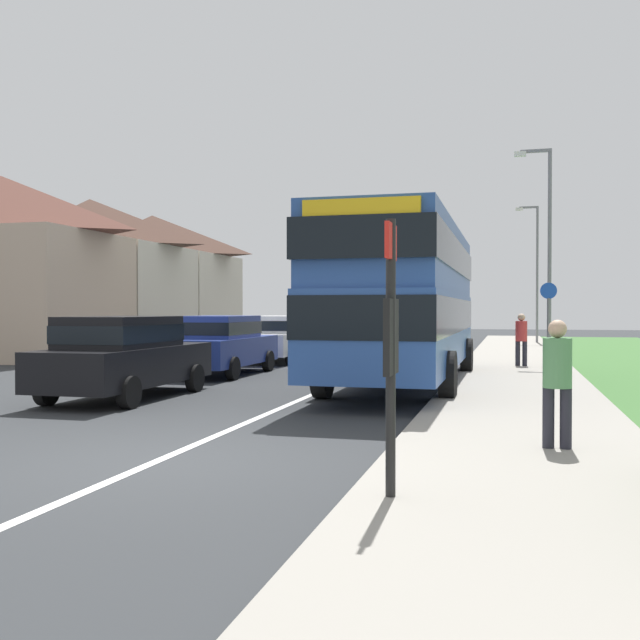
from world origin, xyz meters
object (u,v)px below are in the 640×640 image
(parked_car_black, at_px, (124,353))
(pedestrian_at_stop, at_px, (557,377))
(double_decker_bus, at_px, (405,295))
(parked_car_blue, at_px, (220,342))
(bus_stop_sign, at_px, (391,338))
(street_lamp_mid, at_px, (546,241))
(street_lamp_far, at_px, (535,265))
(parked_car_dark_green, at_px, (317,330))
(pedestrian_walking_away, at_px, (521,337))
(parked_car_white, at_px, (278,336))
(cycle_route_sign, at_px, (548,323))

(parked_car_black, height_order, pedestrian_at_stop, pedestrian_at_stop)
(double_decker_bus, xyz_separation_m, parked_car_blue, (-5.27, 1.45, -1.25))
(double_decker_bus, relative_size, bus_stop_sign, 4.06)
(pedestrian_at_stop, distance_m, street_lamp_mid, 15.00)
(parked_car_blue, distance_m, street_lamp_far, 22.26)
(parked_car_dark_green, bearing_deg, street_lamp_mid, -29.27)
(street_lamp_mid, distance_m, street_lamp_far, 14.81)
(parked_car_black, distance_m, bus_stop_sign, 9.29)
(pedestrian_walking_away, bearing_deg, street_lamp_far, 86.91)
(street_lamp_far, bearing_deg, bus_stop_sign, -93.94)
(parked_car_white, bearing_deg, street_lamp_far, 59.60)
(parked_car_dark_green, bearing_deg, cycle_route_sign, -43.39)
(parked_car_black, distance_m, parked_car_dark_green, 15.70)
(parked_car_dark_green, distance_m, bus_stop_sign, 23.32)
(parked_car_dark_green, bearing_deg, double_decker_bus, -65.70)
(pedestrian_at_stop, relative_size, street_lamp_far, 0.24)
(double_decker_bus, bearing_deg, cycle_route_sign, 45.83)
(parked_car_white, relative_size, parked_car_dark_green, 1.10)
(parked_car_black, bearing_deg, bus_stop_sign, -45.77)
(pedestrian_at_stop, height_order, street_lamp_far, street_lamp_far)
(parked_car_black, relative_size, cycle_route_sign, 1.80)
(parked_car_blue, xyz_separation_m, parked_car_dark_green, (-0.02, 10.27, 0.06))
(parked_car_blue, xyz_separation_m, parked_car_white, (0.01, 5.06, -0.02))
(double_decker_bus, xyz_separation_m, cycle_route_sign, (3.40, 3.50, -0.71))
(parked_car_dark_green, distance_m, street_lamp_mid, 10.49)
(street_lamp_mid, height_order, street_lamp_far, street_lamp_far)
(cycle_route_sign, bearing_deg, parked_car_blue, -166.66)
(parked_car_white, bearing_deg, street_lamp_mid, 1.96)
(double_decker_bus, height_order, cycle_route_sign, double_decker_bus)
(bus_stop_sign, bearing_deg, parked_car_white, 111.20)
(parked_car_blue, relative_size, pedestrian_walking_away, 2.67)
(parked_car_blue, distance_m, parked_car_dark_green, 10.27)
(bus_stop_sign, height_order, street_lamp_mid, street_lamp_mid)
(parked_car_white, xyz_separation_m, street_lamp_far, (8.86, 15.11, 3.20))
(parked_car_white, relative_size, street_lamp_far, 0.62)
(pedestrian_at_stop, distance_m, cycle_route_sign, 11.40)
(parked_car_black, distance_m, pedestrian_at_stop, 8.94)
(double_decker_bus, height_order, street_lamp_far, street_lamp_far)
(pedestrian_at_stop, bearing_deg, parked_car_white, 119.75)
(parked_car_black, distance_m, parked_car_white, 10.49)
(pedestrian_at_stop, bearing_deg, pedestrian_walking_away, 91.05)
(pedestrian_at_stop, distance_m, street_lamp_far, 29.67)
(street_lamp_mid, bearing_deg, parked_car_black, -128.42)
(bus_stop_sign, relative_size, cycle_route_sign, 1.03)
(cycle_route_sign, height_order, street_lamp_far, street_lamp_far)
(parked_car_blue, relative_size, street_lamp_mid, 0.65)
(double_decker_bus, bearing_deg, parked_car_dark_green, 114.30)
(double_decker_bus, distance_m, parked_car_black, 6.57)
(parked_car_blue, bearing_deg, double_decker_bus, -15.35)
(double_decker_bus, xyz_separation_m, parked_car_dark_green, (-5.29, 11.72, -1.19))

